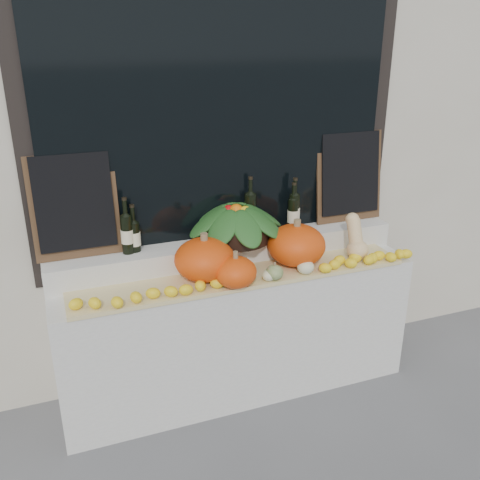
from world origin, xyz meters
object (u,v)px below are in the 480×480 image
(pumpkin_right, at_px, (296,245))
(produce_bowl, at_px, (236,222))
(butternut_squash, at_px, (356,240))
(wine_bottle_tall, at_px, (250,213))
(pumpkin_left, at_px, (205,259))

(pumpkin_right, height_order, produce_bowl, produce_bowl)
(butternut_squash, bearing_deg, wine_bottle_tall, 152.82)
(pumpkin_right, relative_size, wine_bottle_tall, 0.95)
(pumpkin_left, distance_m, wine_bottle_tall, 0.51)
(pumpkin_right, bearing_deg, butternut_squash, -5.72)
(pumpkin_right, bearing_deg, pumpkin_left, -179.93)
(pumpkin_right, xyz_separation_m, wine_bottle_tall, (-0.21, 0.28, 0.15))
(pumpkin_left, bearing_deg, wine_bottle_tall, 34.61)
(wine_bottle_tall, bearing_deg, butternut_squash, -27.18)
(produce_bowl, relative_size, wine_bottle_tall, 1.72)
(wine_bottle_tall, bearing_deg, pumpkin_left, -145.39)
(butternut_squash, relative_size, wine_bottle_tall, 0.74)
(wine_bottle_tall, bearing_deg, produce_bowl, -154.31)
(pumpkin_left, height_order, wine_bottle_tall, wine_bottle_tall)
(pumpkin_right, bearing_deg, wine_bottle_tall, 126.77)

